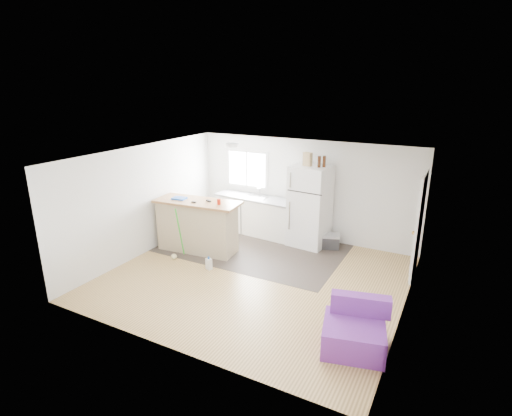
{
  "coord_description": "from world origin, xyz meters",
  "views": [
    {
      "loc": [
        3.32,
        -6.23,
        3.67
      ],
      "look_at": [
        -0.35,
        0.7,
        1.18
      ],
      "focal_mm": 28.0,
      "sensor_mm": 36.0,
      "label": 1
    }
  ],
  "objects_px": {
    "red_cup": "(219,202)",
    "cooler": "(330,241)",
    "mop": "(176,249)",
    "peninsula": "(197,226)",
    "refrigerator": "(310,206)",
    "bottle_right": "(324,161)",
    "bottle_left": "(319,162)",
    "cardboard_box": "(308,159)",
    "purple_seat": "(355,331)",
    "blue_tray": "(179,198)",
    "cleaner_jug": "(209,264)",
    "kitchen_cabinets": "(256,215)"
  },
  "relations": [
    {
      "from": "bottle_right",
      "to": "mop",
      "type": "bearing_deg",
      "value": -140.21
    },
    {
      "from": "purple_seat",
      "to": "bottle_left",
      "type": "height_order",
      "value": "bottle_left"
    },
    {
      "from": "red_cup",
      "to": "blue_tray",
      "type": "xyz_separation_m",
      "value": [
        -1.0,
        -0.07,
        -0.04
      ]
    },
    {
      "from": "cooler",
      "to": "bottle_left",
      "type": "relative_size",
      "value": 2.07
    },
    {
      "from": "refrigerator",
      "to": "peninsula",
      "type": "bearing_deg",
      "value": -138.65
    },
    {
      "from": "refrigerator",
      "to": "purple_seat",
      "type": "xyz_separation_m",
      "value": [
        1.95,
        -3.32,
        -0.68
      ]
    },
    {
      "from": "refrigerator",
      "to": "bottle_left",
      "type": "bearing_deg",
      "value": -21.25
    },
    {
      "from": "kitchen_cabinets",
      "to": "bottle_right",
      "type": "bearing_deg",
      "value": 1.7
    },
    {
      "from": "cardboard_box",
      "to": "bottle_left",
      "type": "distance_m",
      "value": 0.29
    },
    {
      "from": "blue_tray",
      "to": "bottle_left",
      "type": "xyz_separation_m",
      "value": [
        2.71,
        1.48,
        0.82
      ]
    },
    {
      "from": "red_cup",
      "to": "bottle_left",
      "type": "distance_m",
      "value": 2.34
    },
    {
      "from": "mop",
      "to": "red_cup",
      "type": "relative_size",
      "value": 9.89
    },
    {
      "from": "blue_tray",
      "to": "bottle_right",
      "type": "relative_size",
      "value": 1.2
    },
    {
      "from": "mop",
      "to": "blue_tray",
      "type": "xyz_separation_m",
      "value": [
        -0.27,
        0.55,
        0.96
      ]
    },
    {
      "from": "kitchen_cabinets",
      "to": "bottle_left",
      "type": "height_order",
      "value": "bottle_left"
    },
    {
      "from": "peninsula",
      "to": "bottle_right",
      "type": "xyz_separation_m",
      "value": [
        2.39,
        1.49,
        1.42
      ]
    },
    {
      "from": "kitchen_cabinets",
      "to": "refrigerator",
      "type": "relative_size",
      "value": 1.15
    },
    {
      "from": "bottle_right",
      "to": "kitchen_cabinets",
      "type": "bearing_deg",
      "value": 176.59
    },
    {
      "from": "refrigerator",
      "to": "bottle_right",
      "type": "height_order",
      "value": "bottle_right"
    },
    {
      "from": "cooler",
      "to": "bottle_left",
      "type": "xyz_separation_m",
      "value": [
        -0.31,
        -0.1,
        1.84
      ]
    },
    {
      "from": "peninsula",
      "to": "mop",
      "type": "height_order",
      "value": "mop"
    },
    {
      "from": "mop",
      "to": "red_cup",
      "type": "height_order",
      "value": "red_cup"
    },
    {
      "from": "purple_seat",
      "to": "bottle_right",
      "type": "bearing_deg",
      "value": 103.08
    },
    {
      "from": "purple_seat",
      "to": "blue_tray",
      "type": "height_order",
      "value": "blue_tray"
    },
    {
      "from": "cardboard_box",
      "to": "red_cup",
      "type": "bearing_deg",
      "value": -134.5
    },
    {
      "from": "cleaner_jug",
      "to": "kitchen_cabinets",
      "type": "bearing_deg",
      "value": 112.4
    },
    {
      "from": "cleaner_jug",
      "to": "bottle_left",
      "type": "height_order",
      "value": "bottle_left"
    },
    {
      "from": "kitchen_cabinets",
      "to": "purple_seat",
      "type": "xyz_separation_m",
      "value": [
        3.4,
        -3.4,
        -0.22
      ]
    },
    {
      "from": "cleaner_jug",
      "to": "mop",
      "type": "relative_size",
      "value": 0.23
    },
    {
      "from": "mop",
      "to": "bottle_left",
      "type": "height_order",
      "value": "bottle_left"
    },
    {
      "from": "cooler",
      "to": "bottle_left",
      "type": "distance_m",
      "value": 1.87
    },
    {
      "from": "cooler",
      "to": "refrigerator",
      "type": "bearing_deg",
      "value": 159.86
    },
    {
      "from": "kitchen_cabinets",
      "to": "peninsula",
      "type": "relative_size",
      "value": 1.1
    },
    {
      "from": "peninsula",
      "to": "purple_seat",
      "type": "distance_m",
      "value": 4.44
    },
    {
      "from": "peninsula",
      "to": "blue_tray",
      "type": "distance_m",
      "value": 0.73
    },
    {
      "from": "kitchen_cabinets",
      "to": "cleaner_jug",
      "type": "xyz_separation_m",
      "value": [
        0.12,
        -2.29,
        -0.36
      ]
    },
    {
      "from": "cooler",
      "to": "blue_tray",
      "type": "distance_m",
      "value": 3.55
    },
    {
      "from": "refrigerator",
      "to": "bottle_left",
      "type": "xyz_separation_m",
      "value": [
        0.21,
        -0.11,
        1.07
      ]
    },
    {
      "from": "mop",
      "to": "cardboard_box",
      "type": "height_order",
      "value": "cardboard_box"
    },
    {
      "from": "cleaner_jug",
      "to": "mop",
      "type": "bearing_deg",
      "value": -165.84
    },
    {
      "from": "purple_seat",
      "to": "bottle_right",
      "type": "distance_m",
      "value": 4.08
    },
    {
      "from": "red_cup",
      "to": "bottle_left",
      "type": "bearing_deg",
      "value": 39.56
    },
    {
      "from": "cardboard_box",
      "to": "bottle_left",
      "type": "height_order",
      "value": "cardboard_box"
    },
    {
      "from": "mop",
      "to": "cooler",
      "type": "bearing_deg",
      "value": 24.56
    },
    {
      "from": "peninsula",
      "to": "purple_seat",
      "type": "relative_size",
      "value": 1.92
    },
    {
      "from": "blue_tray",
      "to": "purple_seat",
      "type": "bearing_deg",
      "value": -21.27
    },
    {
      "from": "red_cup",
      "to": "cooler",
      "type": "bearing_deg",
      "value": 36.93
    },
    {
      "from": "purple_seat",
      "to": "red_cup",
      "type": "bearing_deg",
      "value": 138.78
    },
    {
      "from": "cleaner_jug",
      "to": "bottle_right",
      "type": "distance_m",
      "value": 3.31
    },
    {
      "from": "mop",
      "to": "kitchen_cabinets",
      "type": "bearing_deg",
      "value": 57.26
    }
  ]
}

